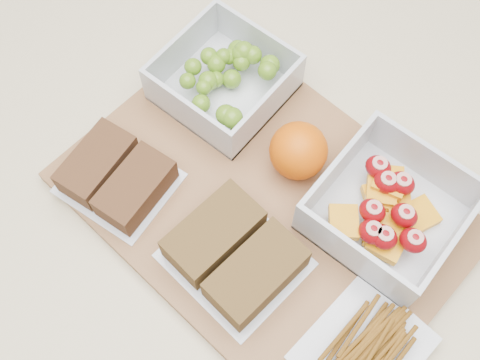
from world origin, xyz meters
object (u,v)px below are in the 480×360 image
at_px(sandwich_bag_center, 235,254).
at_px(pretzel_bag, 366,346).
at_px(orange, 298,151).
at_px(grape_container, 227,79).
at_px(sandwich_bag_left, 116,177).
at_px(fruit_container, 388,210).
at_px(cutting_board, 265,205).

bearing_deg(sandwich_bag_center, pretzel_bag, 3.64).
xyz_separation_m(orange, sandwich_bag_center, (0.02, -0.13, -0.01)).
bearing_deg(grape_container, sandwich_bag_left, -94.97).
distance_m(sandwich_bag_left, sandwich_bag_center, 0.16).
bearing_deg(fruit_container, sandwich_bag_left, -149.18).
bearing_deg(cutting_board, orange, 95.88).
height_order(orange, sandwich_bag_center, orange).
bearing_deg(grape_container, orange, -12.26).
xyz_separation_m(grape_container, pretzel_bag, (0.30, -0.15, -0.01)).
distance_m(grape_container, sandwich_bag_center, 0.21).
relative_size(grape_container, pretzel_bag, 1.02).
bearing_deg(sandwich_bag_left, pretzel_bag, 4.09).
xyz_separation_m(cutting_board, pretzel_bag, (0.17, -0.06, 0.02)).
relative_size(fruit_container, pretzel_bag, 1.09).
bearing_deg(pretzel_bag, grape_container, 153.54).
distance_m(cutting_board, grape_container, 0.16).
height_order(sandwich_bag_center, pretzel_bag, sandwich_bag_center).
bearing_deg(cutting_board, fruit_container, 34.59).
bearing_deg(cutting_board, sandwich_bag_center, -73.10).
bearing_deg(orange, sandwich_bag_center, -82.14).
relative_size(cutting_board, sandwich_bag_center, 2.94).
bearing_deg(sandwich_bag_center, sandwich_bag_left, -175.46).
height_order(cutting_board, grape_container, grape_container).
distance_m(cutting_board, orange, 0.07).
height_order(sandwich_bag_left, pretzel_bag, sandwich_bag_left).
height_order(cutting_board, fruit_container, fruit_container).
xyz_separation_m(grape_container, sandwich_bag_left, (-0.01, -0.17, -0.01)).
relative_size(sandwich_bag_left, sandwich_bag_center, 0.88).
relative_size(cutting_board, pretzel_bag, 3.19).
distance_m(fruit_container, sandwich_bag_left, 0.29).
bearing_deg(fruit_container, cutting_board, -149.57).
distance_m(cutting_board, sandwich_bag_center, 0.08).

